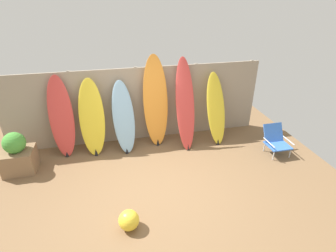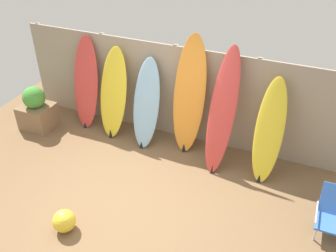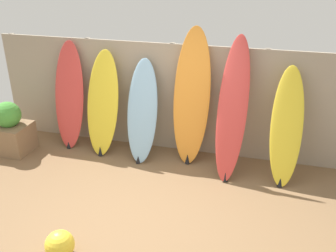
% 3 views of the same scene
% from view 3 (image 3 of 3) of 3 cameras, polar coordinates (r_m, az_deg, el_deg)
% --- Properties ---
extents(ground, '(7.68, 7.68, 0.00)m').
position_cam_3_polar(ground, '(4.90, -5.61, -13.89)').
color(ground, brown).
extents(fence_back, '(6.08, 0.11, 1.80)m').
position_cam_3_polar(fence_back, '(6.13, 0.58, 4.23)').
color(fence_back, gray).
rests_on(fence_back, ground).
extents(surfboard_red_0, '(0.54, 0.52, 1.78)m').
position_cam_3_polar(surfboard_red_0, '(6.50, -14.81, 4.40)').
color(surfboard_red_0, '#D13D38').
rests_on(surfboard_red_0, ground).
extents(surfboard_yellow_1, '(0.56, 0.55, 1.69)m').
position_cam_3_polar(surfboard_yellow_1, '(6.16, -9.93, 3.28)').
color(surfboard_yellow_1, yellow).
rests_on(surfboard_yellow_1, ground).
extents(surfboard_skyblue_2, '(0.54, 0.67, 1.59)m').
position_cam_3_polar(surfboard_skyblue_2, '(5.91, -3.94, 2.19)').
color(surfboard_skyblue_2, '#8CB7D6').
rests_on(surfboard_skyblue_2, ground).
extents(surfboard_orange_3, '(0.58, 0.48, 2.11)m').
position_cam_3_polar(surfboard_orange_3, '(5.74, 3.61, 4.22)').
color(surfboard_orange_3, orange).
rests_on(surfboard_orange_3, ground).
extents(surfboard_red_4, '(0.46, 0.83, 2.03)m').
position_cam_3_polar(surfboard_red_4, '(5.47, 9.79, 2.41)').
color(surfboard_red_4, '#D13D38').
rests_on(surfboard_red_4, ground).
extents(surfboard_yellow_5, '(0.48, 0.72, 1.65)m').
position_cam_3_polar(surfboard_yellow_5, '(5.56, 17.62, -0.20)').
color(surfboard_yellow_5, yellow).
rests_on(surfboard_yellow_5, ground).
extents(planter_box, '(0.61, 0.55, 0.88)m').
position_cam_3_polar(planter_box, '(6.75, -22.86, -0.63)').
color(planter_box, '#846647').
rests_on(planter_box, ground).
extents(beach_ball, '(0.32, 0.32, 0.32)m').
position_cam_3_polar(beach_ball, '(4.44, -16.17, -17.00)').
color(beach_ball, yellow).
rests_on(beach_ball, ground).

